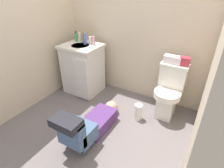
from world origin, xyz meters
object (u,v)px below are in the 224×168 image
Objects in this scene: toilet at (169,92)px; person_plumber at (90,124)px; paper_towel_roll at (138,112)px; tissue_box at (172,60)px; faucet at (86,40)px; bottle_blue at (85,39)px; toiletry_bag at (185,61)px; soap_dispenser at (76,37)px; vanity_cabinet at (83,69)px; bottle_amber at (84,37)px; bottle_white at (80,37)px; bottle_pink at (93,41)px; bottle_clear at (90,40)px.

person_plumber is (-0.69, -0.90, -0.19)m from toilet.
paper_towel_roll is at bearing -133.20° from toilet.
faucet is at bearing -179.13° from tissue_box.
bottle_blue reaches higher than paper_towel_roll.
soap_dispenser reaches higher than toiletry_bag.
vanity_cabinet is 0.49m from bottle_blue.
tissue_box is at bearing 1.28° from bottle_amber.
bottle_white is (-0.11, -0.01, 0.03)m from faucet.
tissue_box is at bearing 1.50° from soap_dispenser.
bottle_amber reaches higher than faucet.
toiletry_bag is at bearing 4.13° from bottle_blue.
vanity_cabinet is at bearing -176.91° from toilet.
person_plumber is 1.34m from tissue_box.
bottle_pink is at bearing -5.34° from bottle_white.
bottle_white is 0.17m from bottle_blue.
vanity_cabinet is 6.93× the size of bottle_clear.
vanity_cabinet reaches higher than person_plumber.
bottle_pink reaches higher than bottle_clear.
toilet is 3.15× the size of paper_towel_roll.
toiletry_bag is at bearing 2.50° from bottle_pink.
toilet is 1.55m from bottle_amber.
bottle_clear is 0.50× the size of paper_towel_roll.
soap_dispenser is 1.22× the size of bottle_pink.
toilet is 1.42m from vanity_cabinet.
faucet is 0.45× the size of tissue_box.
faucet is 0.81× the size of toiletry_bag.
vanity_cabinet is at bearing -121.58° from bottle_blue.
toiletry_bag reaches higher than tissue_box.
paper_towel_roll is (1.23, -0.38, -0.78)m from bottle_white.
bottle_white is (-0.84, 0.96, 0.72)m from person_plumber.
bottle_white is 0.07m from bottle_amber.
bottle_blue is 1.37m from paper_towel_roll.
toilet is at bearing 3.09° from vanity_cabinet.
vanity_cabinet is at bearing 167.74° from paper_towel_roll.
bottle_amber is at bearing -178.84° from toiletry_bag.
bottle_amber is 1.29× the size of bottle_pink.
toilet is at bearing -2.14° from bottle_white.
tissue_box is 0.15m from toiletry_bag.
bottle_white reaches higher than vanity_cabinet.
tissue_box is 1.57m from soap_dispenser.
bottle_pink reaches higher than paper_towel_roll.
bottle_white is (-0.11, 0.13, 0.48)m from vanity_cabinet.
bottle_clear is 0.87× the size of bottle_pink.
bottle_white is at bearing -178.71° from tissue_box.
vanity_cabinet is (-1.42, -0.08, 0.05)m from toilet.
soap_dispenser reaches higher than tissue_box.
tissue_box is 1.25× the size of bottle_amber.
bottle_white is 0.89× the size of bottle_amber.
paper_towel_roll is at bearing -121.88° from tissue_box.
person_plumber is 1.30m from bottle_pink.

